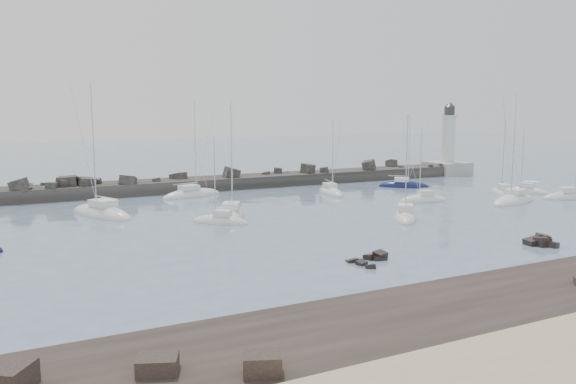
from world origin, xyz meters
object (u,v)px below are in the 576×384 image
at_px(sailboat_4, 192,195).
at_px(sailboat_13, 570,198).
at_px(sailboat_6, 331,193).
at_px(sailboat_9, 423,201).
at_px(sailboat_8, 404,186).
at_px(sailboat_11, 513,202).
at_px(sailboat_5, 220,222).
at_px(sailboat_3, 232,216).
at_px(sailboat_7, 405,217).
at_px(sailboat_10, 524,192).
at_px(lighthouse, 448,158).
at_px(sailboat_1, 101,214).
at_px(sailboat_12, 503,194).

bearing_deg(sailboat_4, sailboat_13, -29.01).
height_order(sailboat_6, sailboat_9, sailboat_6).
bearing_deg(sailboat_9, sailboat_8, 61.83).
bearing_deg(sailboat_11, sailboat_5, 173.80).
distance_m(sailboat_3, sailboat_7, 19.89).
relative_size(sailboat_5, sailboat_13, 0.81).
xyz_separation_m(sailboat_3, sailboat_10, (46.56, -1.12, -0.01)).
bearing_deg(sailboat_3, lighthouse, 23.70).
xyz_separation_m(sailboat_4, sailboat_6, (19.19, -6.63, 0.00)).
distance_m(sailboat_9, sailboat_10, 19.40).
bearing_deg(sailboat_13, sailboat_9, 160.11).
xyz_separation_m(sailboat_1, sailboat_8, (47.40, 4.00, -0.02)).
bearing_deg(sailboat_12, sailboat_7, -161.47).
relative_size(sailboat_6, sailboat_10, 1.13).
bearing_deg(sailboat_13, sailboat_3, 169.93).
distance_m(sailboat_6, sailboat_13, 33.46).
xyz_separation_m(sailboat_3, sailboat_11, (37.45, -7.16, -0.00)).
xyz_separation_m(sailboat_12, sailboat_13, (5.47, -6.88, -0.01)).
xyz_separation_m(sailboat_10, sailboat_12, (-4.85, -0.38, 0.01)).
bearing_deg(sailboat_1, sailboat_10, -8.43).
height_order(sailboat_3, sailboat_9, sailboat_3).
distance_m(sailboat_9, sailboat_13, 21.29).
distance_m(sailboat_5, sailboat_6, 26.06).
distance_m(sailboat_7, sailboat_11, 20.21).
bearing_deg(sailboat_8, sailboat_4, 170.34).
xyz_separation_m(sailboat_4, sailboat_8, (33.48, -5.70, -0.00)).
relative_size(sailboat_11, sailboat_12, 1.30).
distance_m(sailboat_6, sailboat_7, 20.61).
height_order(sailboat_9, sailboat_10, sailboat_9).
height_order(sailboat_1, sailboat_4, sailboat_1).
bearing_deg(sailboat_6, sailboat_12, -29.34).
bearing_deg(sailboat_1, sailboat_12, -9.55).
distance_m(sailboat_1, sailboat_11, 52.92).
distance_m(sailboat_1, sailboat_4, 16.97).
xyz_separation_m(sailboat_4, sailboat_7, (16.81, -27.11, 0.01)).
height_order(sailboat_7, sailboat_9, sailboat_7).
xyz_separation_m(sailboat_4, sailboat_11, (36.86, -24.62, 0.01)).
bearing_deg(sailboat_11, sailboat_10, 33.54).
bearing_deg(sailboat_7, sailboat_6, 83.37).
distance_m(sailboat_5, sailboat_12, 44.15).
bearing_deg(sailboat_7, sailboat_3, 150.98).
bearing_deg(lighthouse, sailboat_9, -137.17).
relative_size(sailboat_3, sailboat_4, 0.98).
xyz_separation_m(lighthouse, sailboat_9, (-26.77, -24.81, -2.95)).
height_order(sailboat_6, sailboat_13, sailboat_13).
height_order(sailboat_9, sailboat_13, sailboat_13).
distance_m(sailboat_1, sailboat_7, 35.32).
bearing_deg(sailboat_13, sailboat_5, 173.61).
height_order(sailboat_3, sailboat_7, sailboat_3).
relative_size(lighthouse, sailboat_6, 1.21).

